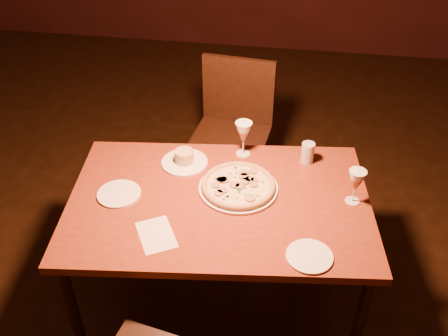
# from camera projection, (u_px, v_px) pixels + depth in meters

# --- Properties ---
(floor) EXTENTS (7.00, 7.00, 0.00)m
(floor) POSITION_uv_depth(u_px,v_px,m) (193.00, 321.00, 2.57)
(floor) COLOR black
(floor) RESTS_ON ground
(dining_table) EXTENTS (1.44, 1.02, 0.72)m
(dining_table) POSITION_uv_depth(u_px,v_px,m) (219.00, 210.00, 2.27)
(dining_table) COLOR maroon
(dining_table) RESTS_ON floor
(chair_far) EXTENTS (0.49, 0.49, 0.93)m
(chair_far) POSITION_uv_depth(u_px,v_px,m) (233.00, 128.00, 3.07)
(chair_far) COLOR black
(chair_far) RESTS_ON floor
(pizza_plate) EXTENTS (0.36, 0.36, 0.04)m
(pizza_plate) POSITION_uv_depth(u_px,v_px,m) (238.00, 186.00, 2.28)
(pizza_plate) COLOR white
(pizza_plate) RESTS_ON dining_table
(ramekin_saucer) EXTENTS (0.23, 0.23, 0.07)m
(ramekin_saucer) POSITION_uv_depth(u_px,v_px,m) (184.00, 159.00, 2.44)
(ramekin_saucer) COLOR white
(ramekin_saucer) RESTS_ON dining_table
(wine_glass_far) EXTENTS (0.08, 0.08, 0.18)m
(wine_glass_far) POSITION_uv_depth(u_px,v_px,m) (243.00, 139.00, 2.46)
(wine_glass_far) COLOR #A55B44
(wine_glass_far) RESTS_ON dining_table
(wine_glass_right) EXTENTS (0.08, 0.08, 0.17)m
(wine_glass_right) POSITION_uv_depth(u_px,v_px,m) (355.00, 187.00, 2.17)
(wine_glass_right) COLOR #A55B44
(wine_glass_right) RESTS_ON dining_table
(water_tumbler) EXTENTS (0.06, 0.06, 0.11)m
(water_tumbler) POSITION_uv_depth(u_px,v_px,m) (308.00, 153.00, 2.43)
(water_tumbler) COLOR #AAB3BA
(water_tumbler) RESTS_ON dining_table
(side_plate_left) EXTENTS (0.20, 0.20, 0.01)m
(side_plate_left) POSITION_uv_depth(u_px,v_px,m) (119.00, 194.00, 2.26)
(side_plate_left) COLOR white
(side_plate_left) RESTS_ON dining_table
(side_plate_near) EXTENTS (0.19, 0.19, 0.01)m
(side_plate_near) POSITION_uv_depth(u_px,v_px,m) (309.00, 256.00, 1.95)
(side_plate_near) COLOR white
(side_plate_near) RESTS_ON dining_table
(menu_card) EXTENTS (0.22, 0.24, 0.00)m
(menu_card) POSITION_uv_depth(u_px,v_px,m) (156.00, 235.00, 2.05)
(menu_card) COLOR silver
(menu_card) RESTS_ON dining_table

